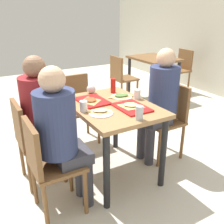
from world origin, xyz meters
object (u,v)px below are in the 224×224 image
Objects in this scene: foil_bundle at (91,89)px; background_chair_near at (121,76)px; main_table at (112,116)px; person_in_red at (43,110)px; paper_plate_near_edge at (101,113)px; background_chair_far at (181,67)px; condiment_bottle at (113,86)px; pizza_slice_d at (100,111)px; pizza_slice_b at (131,105)px; pizza_slice_c at (121,96)px; tray_red_near at (92,101)px; plastic_cup_b at (84,106)px; chair_far_side at (169,115)px; chair_left_end at (78,103)px; pizza_slice_a at (91,100)px; chair_near_right at (47,162)px; paper_plate_center at (121,97)px; person_far_side at (161,97)px; chair_near_left at (31,137)px; tray_red_far at (131,107)px; plastic_cup_a at (137,94)px; soda_can at (139,113)px; person_in_brown_jacket at (61,130)px.

foil_bundle is 0.12× the size of background_chair_near.
person_in_red reaches higher than main_table.
paper_plate_near_edge is 3.54m from background_chair_far.
paper_plate_near_edge is 1.38× the size of condiment_bottle.
main_table is 0.28m from paper_plate_near_edge.
pizza_slice_d is 3.53m from background_chair_far.
person_in_red is at bearing -119.47° from pizza_slice_b.
pizza_slice_c is at bearing 164.53° from pizza_slice_b.
tray_red_near is 3.60× the size of plastic_cup_b.
chair_left_end is at bearing -139.71° from chair_far_side.
pizza_slice_a is (-0.16, -0.15, 0.15)m from main_table.
chair_near_right is 0.62m from paper_plate_near_edge.
background_chair_near is 1.47m from background_chair_far.
pizza_slice_b reaches higher than paper_plate_center.
chair_far_side is 1.00× the size of chair_left_end.
background_chair_far reaches higher than paper_plate_near_edge.
chair_far_side is at bearing 90.00° from main_table.
person_far_side is 7.93× the size of condiment_bottle.
chair_near_left is 0.50m from chair_near_right.
pizza_slice_c is at bearing -56.08° from background_chair_far.
person_far_side is 12.69× the size of plastic_cup_b.
main_table is 0.25m from tray_red_near.
paper_plate_near_edge is 0.17m from plastic_cup_b.
paper_plate_center is at bearing 124.55° from pizza_slice_d.
main_table is 0.67m from person_in_red.
chair_left_end is at bearing -174.07° from tray_red_far.
foil_bundle is at bearing 146.96° from plastic_cup_b.
plastic_cup_a reaches higher than tray_red_near.
tray_red_near is at bearing -23.70° from foil_bundle.
person_far_side is at bearing 125.77° from soda_can.
pizza_slice_d is at bearing -13.38° from tray_red_near.
chair_left_end is 0.56m from foil_bundle.
person_far_side is at bearing 76.63° from tray_red_near.
paper_plate_center is 1.80× the size of soda_can.
person_in_brown_jacket is 5.64× the size of pizza_slice_d.
pizza_slice_c is at bearing 83.84° from chair_near_left.
main_table is 0.36m from plastic_cup_b.
chair_near_left is at bearing -102.00° from plastic_cup_a.
chair_near_left and chair_near_right have the same top height.
chair_left_end is at bearing 169.73° from tray_red_near.
chair_left_end is 1.09m from paper_plate_near_edge.
paper_plate_center is 0.61m from soda_can.
paper_plate_center is 0.17m from plastic_cup_a.
foil_bundle reaches higher than main_table.
chair_left_end is 1.57m from background_chair_near.
tray_red_near is at bearing -59.65° from background_chair_far.
plastic_cup_b reaches higher than chair_left_end.
chair_near_right is at bearing -102.87° from soda_can.
chair_near_right is 5.37× the size of condiment_bottle.
person_in_red is at bearing -120.63° from tray_red_far.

